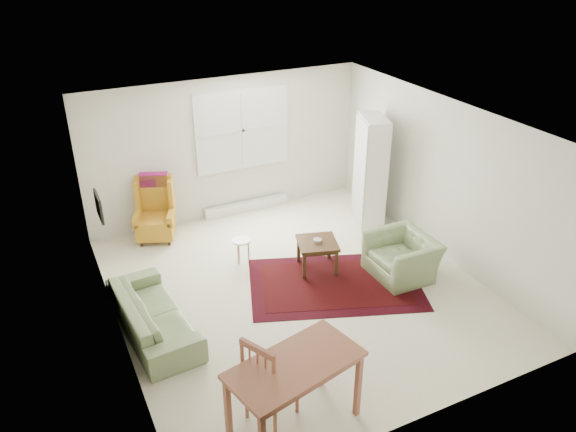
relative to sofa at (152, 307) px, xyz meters
name	(u,v)px	position (x,y,z in m)	size (l,w,h in m)	color
room	(292,205)	(2.12, 0.26, 0.88)	(5.04, 5.54, 2.51)	beige
rug	(335,283)	(2.65, -0.10, -0.36)	(2.49, 1.60, 0.02)	black
sofa	(152,307)	(0.00, 0.00, 0.00)	(1.85, 0.72, 0.75)	#758A5C
armchair	(402,253)	(3.68, -0.30, 0.00)	(0.96, 0.84, 0.75)	#758A5C
wingback_chair	(154,210)	(0.64, 2.40, 0.17)	(0.62, 0.66, 1.08)	#BC821C
coffee_table	(317,255)	(2.62, 0.40, -0.14)	(0.58, 0.58, 0.48)	#3A2512
stool	(242,250)	(1.66, 1.10, -0.18)	(0.29, 0.29, 0.39)	white
cabinet	(371,171)	(4.20, 1.40, 0.58)	(0.40, 0.77, 1.91)	white
desk	(295,396)	(0.93, -2.21, 0.06)	(1.37, 0.68, 0.87)	brown
desk_chair	(272,376)	(0.78, -1.96, 0.17)	(0.47, 0.47, 1.08)	brown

